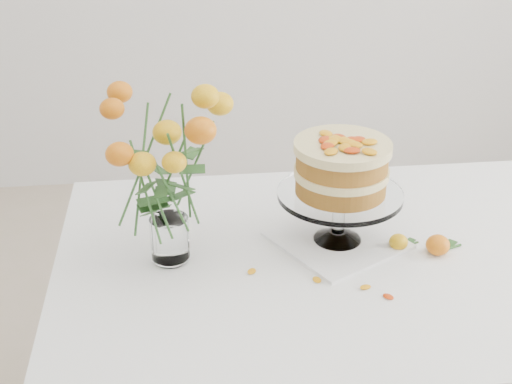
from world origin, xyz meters
TOP-DOWN VIEW (x-y plane):
  - table at (0.00, 0.00)m, footprint 1.43×0.93m
  - napkin at (-0.04, 0.06)m, footprint 0.36×0.36m
  - cake_stand at (-0.04, 0.06)m, footprint 0.30×0.30m
  - rose_vase at (-0.44, 0.02)m, footprint 0.31×0.31m
  - loose_rose_near at (0.10, 0.01)m, footprint 0.08×0.05m
  - loose_rose_far at (0.18, -0.02)m, footprint 0.10×0.06m
  - stray_petal_a at (-0.12, -0.10)m, footprint 0.03×0.02m
  - stray_petal_b at (-0.02, -0.14)m, footprint 0.03×0.02m
  - stray_petal_c at (0.02, -0.18)m, footprint 0.03×0.02m
  - stray_petal_d at (-0.26, -0.05)m, footprint 0.03×0.02m

SIDE VIEW (x-z plane):
  - table at x=0.00m, z-range 0.30..1.05m
  - stray_petal_a at x=-0.12m, z-range 0.76..0.76m
  - stray_petal_b at x=-0.02m, z-range 0.76..0.76m
  - stray_petal_c at x=0.02m, z-range 0.76..0.76m
  - stray_petal_d at x=-0.26m, z-range 0.76..0.76m
  - napkin at x=-0.04m, z-range 0.76..0.76m
  - loose_rose_near at x=0.10m, z-range 0.76..0.79m
  - loose_rose_far at x=0.18m, z-range 0.76..0.80m
  - cake_stand at x=-0.04m, z-range 0.81..1.07m
  - rose_vase at x=-0.44m, z-range 0.79..1.24m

